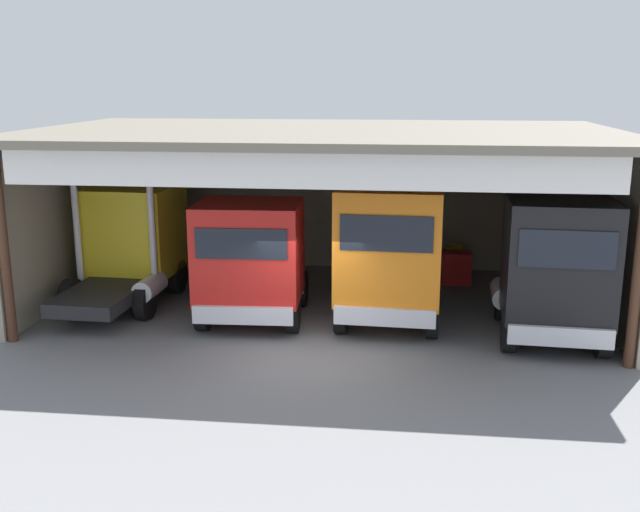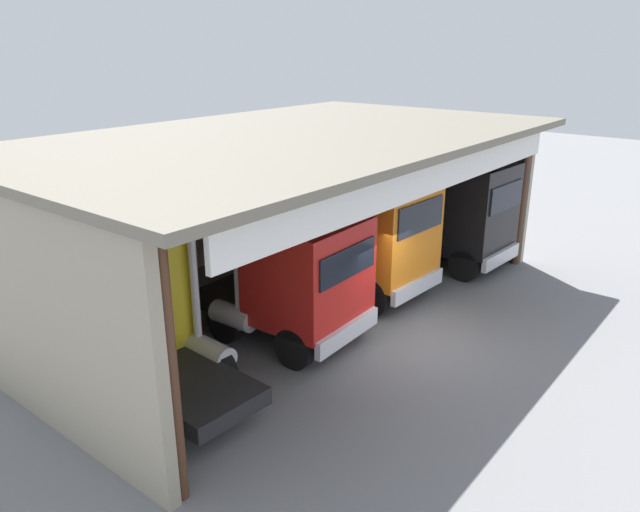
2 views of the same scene
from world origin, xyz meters
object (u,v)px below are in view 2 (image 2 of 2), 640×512
tool_cart (308,237)px  oil_drum (283,232)px  truck_black_left_bay (464,215)px  truck_yellow_yard_outside (128,312)px  truck_red_center_right_bay (299,279)px  truck_orange_right_bay (378,235)px

tool_cart → oil_drum: bearing=89.8°
truck_black_left_bay → truck_yellow_yard_outside: bearing=-8.6°
truck_red_center_right_bay → tool_cart: bearing=-144.3°
truck_orange_right_bay → truck_red_center_right_bay: bearing=3.2°
truck_black_left_bay → tool_cart: 5.61m
truck_red_center_right_bay → oil_drum: size_ratio=5.19×
tool_cart → truck_orange_right_bay: bearing=-115.1°
truck_yellow_yard_outside → truck_orange_right_bay: (7.33, -1.55, 0.24)m
truck_yellow_yard_outside → tool_cart: 9.83m
truck_yellow_yard_outside → truck_black_left_bay: 11.49m
truck_black_left_bay → tool_cart: size_ratio=4.92×
truck_orange_right_bay → tool_cart: 4.99m
oil_drum → tool_cart: (-0.00, -1.18, 0.05)m
truck_orange_right_bay → tool_cart: size_ratio=4.36×
truck_orange_right_bay → truck_yellow_yard_outside: bearing=-9.5°
truck_yellow_yard_outside → truck_black_left_bay: truck_yellow_yard_outside is taller
truck_orange_right_bay → truck_black_left_bay: (3.92, -0.79, -0.11)m
oil_drum → truck_orange_right_bay: bearing=-110.3°
truck_black_left_bay → oil_drum: bearing=-70.1°
truck_yellow_yard_outside → oil_drum: truck_yellow_yard_outside is taller
truck_yellow_yard_outside → oil_drum: 10.24m
truck_yellow_yard_outside → tool_cart: (9.36, 2.77, -1.20)m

